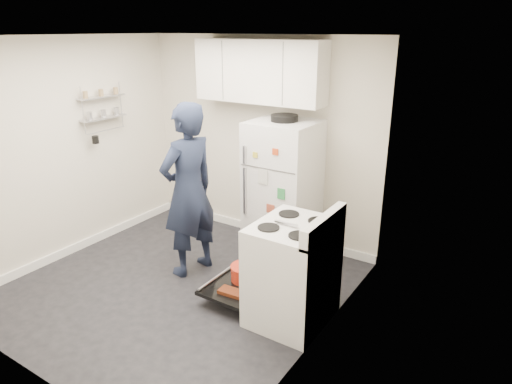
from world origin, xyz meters
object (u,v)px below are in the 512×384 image
Objects in this scene: refrigerator at (283,190)px; person at (188,191)px; open_oven_door at (242,279)px; electric_range at (291,273)px.

person is (-0.64, -0.91, 0.13)m from refrigerator.
person is (-0.77, 0.14, 0.75)m from open_oven_door.
open_oven_door is 0.42× the size of refrigerator.
refrigerator is (-0.14, 1.05, 0.62)m from open_oven_door.
open_oven_door is at bearing 89.31° from person.
electric_range is at bearing -56.64° from refrigerator.
electric_range is 1.45m from person.
person is at bearing 169.67° from open_oven_door.
electric_range is 1.56× the size of open_oven_door.
electric_range is 0.66× the size of refrigerator.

